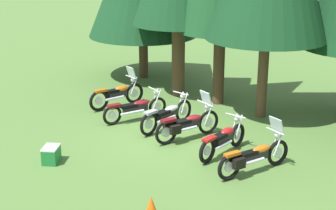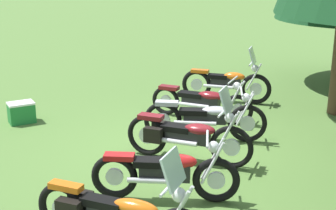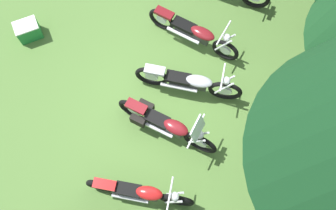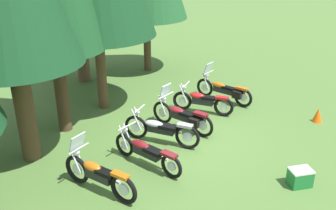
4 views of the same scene
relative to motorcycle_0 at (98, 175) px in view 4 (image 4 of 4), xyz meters
name	(u,v)px [view 4 (image 4 of 4)]	position (x,y,z in m)	size (l,w,h in m)	color
ground_plane	(176,137)	(3.21, -0.86, -0.48)	(80.00, 80.00, 0.00)	#4C7033
motorcycle_0	(98,175)	(0.00, 0.00, 0.00)	(0.77, 2.19, 1.39)	black
motorcycle_1	(146,151)	(1.44, -0.62, -0.05)	(1.00, 2.24, 0.98)	black
motorcycle_2	(161,129)	(2.70, -0.55, -0.02)	(0.63, 2.39, 1.03)	black
motorcycle_3	(183,116)	(3.74, -0.89, 0.01)	(1.02, 2.22, 1.39)	black
motorcycle_4	(202,101)	(5.19, -1.13, -0.04)	(0.66, 2.18, 1.00)	black
motorcycle_5	(224,90)	(6.43, -1.64, -0.02)	(0.97, 2.26, 1.36)	black
picnic_cooler	(300,177)	(1.90, -4.50, -0.26)	(0.62, 0.67, 0.45)	#1E7233
traffic_cone	(318,115)	(5.80, -4.92, -0.24)	(0.32, 0.32, 0.48)	#EA590F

